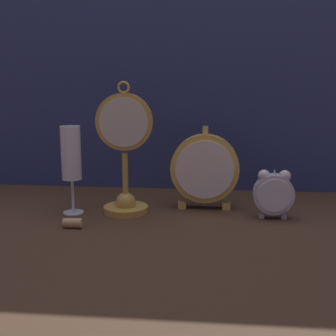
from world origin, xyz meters
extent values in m
plane|color=#422D1E|center=(0.00, 0.00, 0.00)|extent=(4.00, 4.00, 0.00)
cube|color=navy|center=(0.00, 0.33, 0.33)|extent=(1.54, 0.01, 0.66)
cylinder|color=gold|center=(-0.10, 0.07, 0.01)|extent=(0.11, 0.11, 0.02)
sphere|color=gold|center=(-0.10, 0.07, 0.03)|extent=(0.05, 0.05, 0.05)
cylinder|color=gold|center=(-0.10, 0.07, 0.08)|extent=(0.01, 0.01, 0.13)
cylinder|color=gold|center=(-0.10, 0.07, 0.22)|extent=(0.14, 0.02, 0.14)
cylinder|color=beige|center=(-0.10, 0.06, 0.22)|extent=(0.12, 0.00, 0.12)
torus|color=gold|center=(-0.10, 0.07, 0.30)|extent=(0.03, 0.01, 0.03)
cube|color=silver|center=(0.22, 0.06, 0.01)|extent=(0.01, 0.01, 0.01)
cube|color=silver|center=(0.28, 0.06, 0.01)|extent=(0.01, 0.01, 0.01)
cylinder|color=silver|center=(0.25, 0.06, 0.06)|extent=(0.09, 0.03, 0.09)
cylinder|color=silver|center=(0.25, 0.04, 0.06)|extent=(0.08, 0.00, 0.08)
sphere|color=silver|center=(0.23, 0.06, 0.10)|extent=(0.03, 0.03, 0.03)
sphere|color=silver|center=(0.27, 0.06, 0.10)|extent=(0.03, 0.03, 0.03)
cylinder|color=silver|center=(0.25, 0.06, 0.11)|extent=(0.00, 0.00, 0.02)
cube|color=gold|center=(0.03, 0.13, 0.01)|extent=(0.02, 0.03, 0.02)
cube|color=gold|center=(0.14, 0.13, 0.01)|extent=(0.02, 0.03, 0.02)
cylinder|color=gold|center=(0.09, 0.13, 0.10)|extent=(0.17, 0.04, 0.17)
cylinder|color=silver|center=(0.09, 0.11, 0.10)|extent=(0.14, 0.00, 0.14)
cylinder|color=gold|center=(0.09, 0.13, 0.20)|extent=(0.01, 0.01, 0.02)
cylinder|color=silver|center=(-0.23, 0.05, 0.00)|extent=(0.05, 0.05, 0.01)
cylinder|color=silver|center=(-0.23, 0.05, 0.05)|extent=(0.01, 0.01, 0.08)
cylinder|color=white|center=(-0.23, 0.05, 0.15)|extent=(0.05, 0.05, 0.13)
cylinder|color=#E5D17F|center=(-0.23, 0.05, 0.13)|extent=(0.04, 0.04, 0.08)
cylinder|color=tan|center=(-0.20, -0.06, 0.01)|extent=(0.04, 0.02, 0.02)
camera|label=1|loc=(0.11, -1.02, 0.34)|focal=50.00mm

